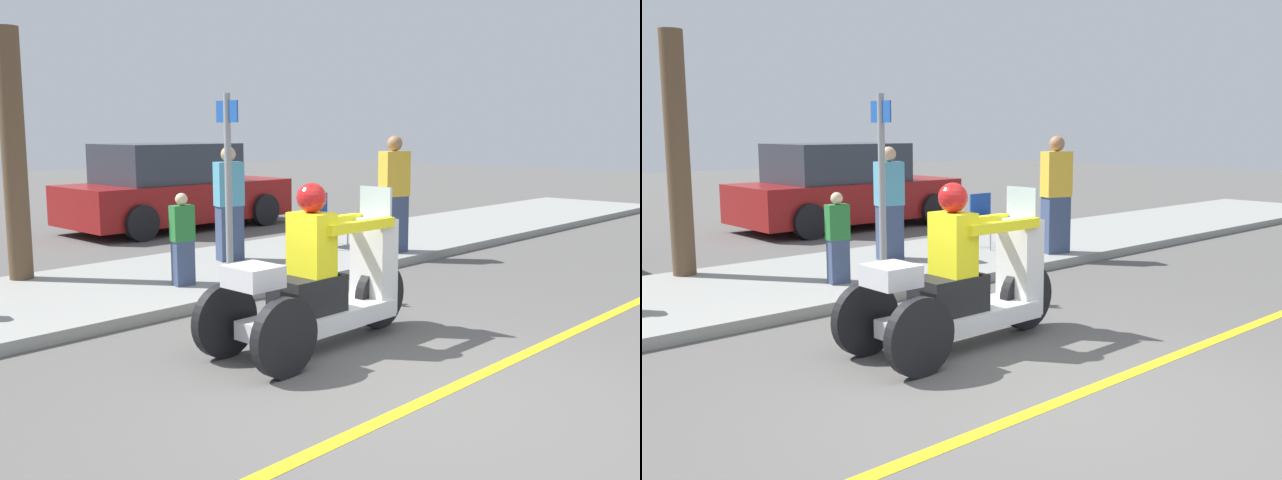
# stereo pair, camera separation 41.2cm
# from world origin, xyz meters

# --- Properties ---
(ground_plane) EXTENTS (60.00, 60.00, 0.00)m
(ground_plane) POSITION_xyz_m (0.00, 0.00, 0.00)
(ground_plane) COLOR #565451
(lane_stripe) EXTENTS (24.00, 0.12, 0.01)m
(lane_stripe) POSITION_xyz_m (0.42, 0.00, 0.00)
(lane_stripe) COLOR gold
(lane_stripe) RESTS_ON ground
(sidewalk_strip) EXTENTS (28.00, 2.80, 0.12)m
(sidewalk_strip) POSITION_xyz_m (0.00, 4.60, 0.06)
(sidewalk_strip) COLOR gray
(sidewalk_strip) RESTS_ON ground
(motorcycle_trike) EXTENTS (2.27, 0.84, 1.47)m
(motorcycle_trike) POSITION_xyz_m (0.42, 1.45, 0.53)
(motorcycle_trike) COLOR black
(motorcycle_trike) RESTS_ON ground
(spectator_near_curb) EXTENTS (0.42, 0.31, 1.57)m
(spectator_near_curb) POSITION_xyz_m (2.15, 4.84, 0.88)
(spectator_near_curb) COLOR #38476B
(spectator_near_curb) RESTS_ON sidewalk_strip
(spectator_mid_group) EXTENTS (0.28, 0.19, 1.08)m
(spectator_mid_group) POSITION_xyz_m (0.75, 3.98, 0.64)
(spectator_mid_group) COLOR #38476B
(spectator_mid_group) RESTS_ON sidewalk_strip
(spectator_far_back) EXTENTS (0.46, 0.35, 1.72)m
(spectator_far_back) POSITION_xyz_m (4.27, 3.63, 0.95)
(spectator_far_back) COLOR #38476B
(spectator_far_back) RESTS_ON sidewalk_strip
(folding_chair_curbside) EXTENTS (0.47, 0.47, 0.82)m
(folding_chair_curbside) POSITION_xyz_m (3.93, 4.74, 0.62)
(folding_chair_curbside) COLOR #A5A8AD
(folding_chair_curbside) RESTS_ON sidewalk_strip
(parked_car_lot_center) EXTENTS (4.42, 2.12, 1.66)m
(parked_car_lot_center) POSITION_xyz_m (4.02, 8.85, 0.77)
(parked_car_lot_center) COLOR maroon
(parked_car_lot_center) RESTS_ON ground
(tree_trunk) EXTENTS (0.28, 0.28, 2.99)m
(tree_trunk) POSITION_xyz_m (-0.40, 5.72, 1.62)
(tree_trunk) COLOR brown
(tree_trunk) RESTS_ON sidewalk_strip
(street_sign) EXTENTS (0.08, 0.36, 2.20)m
(street_sign) POSITION_xyz_m (1.02, 3.45, 1.32)
(street_sign) COLOR gray
(street_sign) RESTS_ON sidewalk_strip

